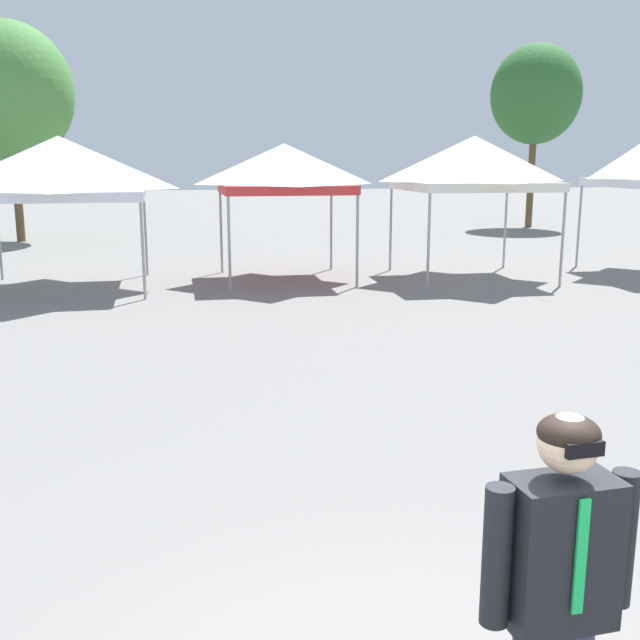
{
  "coord_description": "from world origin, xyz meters",
  "views": [
    {
      "loc": [
        -1.0,
        -2.49,
        2.7
      ],
      "look_at": [
        0.19,
        3.91,
        1.3
      ],
      "focal_mm": 41.71,
      "sensor_mm": 36.0,
      "label": 1
    }
  ],
  "objects_px": {
    "canopy_tent_right_of_center": "(284,169)",
    "person_foreground": "(557,595)",
    "tree_behind_tents_right": "(536,95)",
    "canopy_tent_left_of_center": "(474,163)",
    "canopy_tent_behind_center": "(60,168)",
    "tree_behind_tents_left": "(9,93)"
  },
  "relations": [
    {
      "from": "canopy_tent_behind_center",
      "to": "canopy_tent_right_of_center",
      "type": "distance_m",
      "value": 4.81
    },
    {
      "from": "person_foreground",
      "to": "canopy_tent_behind_center",
      "type": "bearing_deg",
      "value": 105.14
    },
    {
      "from": "canopy_tent_behind_center",
      "to": "canopy_tent_left_of_center",
      "type": "bearing_deg",
      "value": -1.08
    },
    {
      "from": "tree_behind_tents_left",
      "to": "canopy_tent_behind_center",
      "type": "bearing_deg",
      "value": -74.11
    },
    {
      "from": "canopy_tent_left_of_center",
      "to": "person_foreground",
      "type": "relative_size",
      "value": 1.83
    },
    {
      "from": "canopy_tent_right_of_center",
      "to": "canopy_tent_left_of_center",
      "type": "height_order",
      "value": "canopy_tent_left_of_center"
    },
    {
      "from": "canopy_tent_left_of_center",
      "to": "tree_behind_tents_left",
      "type": "bearing_deg",
      "value": 138.74
    },
    {
      "from": "canopy_tent_right_of_center",
      "to": "person_foreground",
      "type": "bearing_deg",
      "value": -93.78
    },
    {
      "from": "tree_behind_tents_left",
      "to": "tree_behind_tents_right",
      "type": "bearing_deg",
      "value": 6.09
    },
    {
      "from": "person_foreground",
      "to": "canopy_tent_right_of_center",
      "type": "bearing_deg",
      "value": 86.22
    },
    {
      "from": "canopy_tent_right_of_center",
      "to": "person_foreground",
      "type": "relative_size",
      "value": 1.73
    },
    {
      "from": "canopy_tent_behind_center",
      "to": "canopy_tent_right_of_center",
      "type": "height_order",
      "value": "canopy_tent_behind_center"
    },
    {
      "from": "canopy_tent_behind_center",
      "to": "canopy_tent_left_of_center",
      "type": "distance_m",
      "value": 9.07
    },
    {
      "from": "tree_behind_tents_right",
      "to": "canopy_tent_left_of_center",
      "type": "bearing_deg",
      "value": -121.18
    },
    {
      "from": "canopy_tent_behind_center",
      "to": "tree_behind_tents_right",
      "type": "xyz_separation_m",
      "value": [
        16.71,
        12.47,
        2.75
      ]
    },
    {
      "from": "canopy_tent_left_of_center",
      "to": "tree_behind_tents_right",
      "type": "xyz_separation_m",
      "value": [
        7.65,
        12.64,
        2.66
      ]
    },
    {
      "from": "tree_behind_tents_right",
      "to": "tree_behind_tents_left",
      "type": "bearing_deg",
      "value": -173.91
    },
    {
      "from": "person_foreground",
      "to": "tree_behind_tents_right",
      "type": "xyz_separation_m",
      "value": [
        12.89,
        26.6,
        4.28
      ]
    },
    {
      "from": "canopy_tent_left_of_center",
      "to": "tree_behind_tents_right",
      "type": "distance_m",
      "value": 15.01
    },
    {
      "from": "canopy_tent_behind_center",
      "to": "tree_behind_tents_left",
      "type": "bearing_deg",
      "value": 105.89
    },
    {
      "from": "person_foreground",
      "to": "tree_behind_tents_right",
      "type": "distance_m",
      "value": 29.87
    },
    {
      "from": "canopy_tent_behind_center",
      "to": "tree_behind_tents_right",
      "type": "relative_size",
      "value": 0.48
    }
  ]
}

